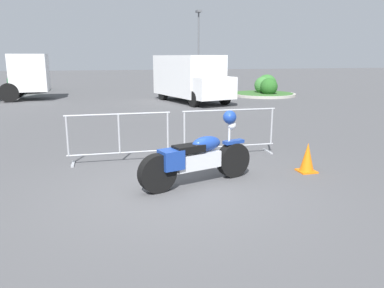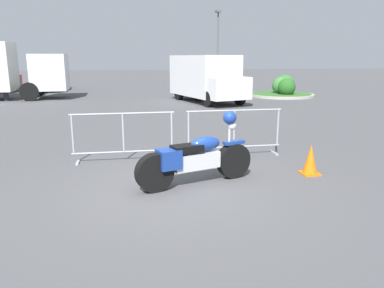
{
  "view_description": "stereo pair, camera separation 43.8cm",
  "coord_description": "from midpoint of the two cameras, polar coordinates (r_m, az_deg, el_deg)",
  "views": [
    {
      "loc": [
        -1.28,
        -5.93,
        2.25
      ],
      "look_at": [
        0.42,
        0.67,
        0.65
      ],
      "focal_mm": 35.0,
      "sensor_mm": 36.0,
      "label": 1
    },
    {
      "loc": [
        -0.85,
        -6.03,
        2.25
      ],
      "look_at": [
        0.42,
        0.67,
        0.65
      ],
      "focal_mm": 35.0,
      "sensor_mm": 36.0,
      "label": 2
    }
  ],
  "objects": [
    {
      "name": "ground_plane",
      "position": [
        6.47,
        -4.06,
        -7.16
      ],
      "size": [
        120.0,
        120.0,
        0.0
      ],
      "primitive_type": "plane",
      "color": "#4C4C4F"
    },
    {
      "name": "motorcycle",
      "position": [
        6.66,
        -1.03,
        -2.11
      ],
      "size": [
        2.22,
        0.86,
        1.29
      ],
      "rotation": [
        0.0,
        0.0,
        0.31
      ],
      "color": "black",
      "rests_on": "ground"
    },
    {
      "name": "crowd_barrier_near",
      "position": [
        8.26,
        -12.53,
        1.04
      ],
      "size": [
        2.23,
        0.46,
        1.07
      ],
      "rotation": [
        0.0,
        0.0,
        -0.01
      ],
      "color": "#9EA0A5",
      "rests_on": "ground"
    },
    {
      "name": "crowd_barrier_far",
      "position": [
        8.7,
        4.26,
        1.92
      ],
      "size": [
        2.23,
        0.46,
        1.07
      ],
      "rotation": [
        0.0,
        0.0,
        -0.01
      ],
      "color": "#9EA0A5",
      "rests_on": "ground"
    },
    {
      "name": "delivery_van",
      "position": [
        19.06,
        -0.94,
        10.16
      ],
      "size": [
        3.2,
        5.34,
        2.31
      ],
      "rotation": [
        0.0,
        0.0,
        -1.3
      ],
      "color": "white",
      "rests_on": "ground"
    },
    {
      "name": "parked_car_green",
      "position": [
        27.38,
        -24.29,
        8.9
      ],
      "size": [
        2.0,
        4.43,
        1.47
      ],
      "rotation": [
        0.0,
        0.0,
        1.63
      ],
      "color": "#236B38",
      "rests_on": "ground"
    },
    {
      "name": "planter_island",
      "position": [
        22.67,
        10.52,
        8.3
      ],
      "size": [
        3.76,
        3.76,
        1.21
      ],
      "color": "#ADA89E",
      "rests_on": "ground"
    },
    {
      "name": "traffic_cone",
      "position": [
        7.7,
        15.63,
        -2.06
      ],
      "size": [
        0.34,
        0.34,
        0.59
      ],
      "color": "orange",
      "rests_on": "ground"
    },
    {
      "name": "street_lamp",
      "position": [
        30.01,
        0.57,
        15.99
      ],
      "size": [
        0.36,
        0.7,
        5.68
      ],
      "color": "#595B60",
      "rests_on": "ground"
    }
  ]
}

